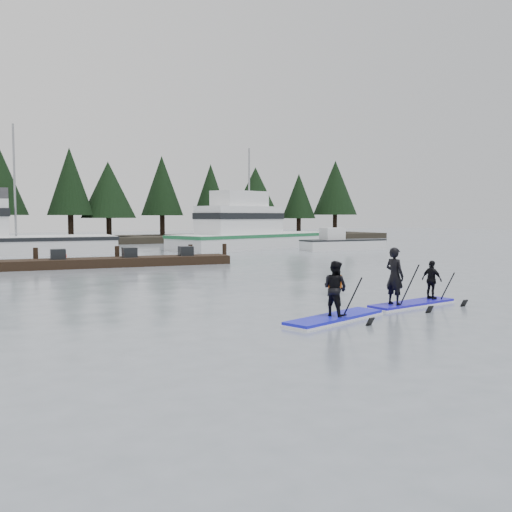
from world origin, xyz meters
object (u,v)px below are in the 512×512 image
fishing_boat_medium (252,240)px  paddleboard_duo (410,285)px  floating_dock (100,262)px  paddleboard_solo (335,299)px

fishing_boat_medium → paddleboard_duo: fishing_boat_medium is taller
fishing_boat_medium → paddleboard_duo: 29.50m
floating_dock → paddleboard_solo: size_ratio=4.19×
paddleboard_solo → floating_dock: bearing=77.9°
paddleboard_solo → paddleboard_duo: 3.35m
fishing_boat_medium → floating_dock: bearing=-160.0°
fishing_boat_medium → paddleboard_solo: fishing_boat_medium is taller
fishing_boat_medium → paddleboard_solo: (-13.18, -28.57, -0.10)m
floating_dock → paddleboard_duo: 17.57m
paddleboard_duo → fishing_boat_medium: bearing=62.4°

